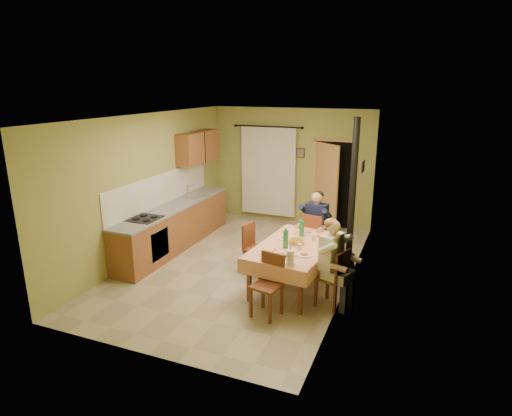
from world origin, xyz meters
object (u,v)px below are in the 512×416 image
at_px(chair_left, 256,259).
at_px(stove_flue, 351,217).
at_px(chair_near, 267,297).
at_px(man_right, 333,254).
at_px(dining_table, 295,266).
at_px(chair_right, 332,289).
at_px(chair_far, 314,248).
at_px(man_far, 316,219).

xyz_separation_m(chair_left, stove_flue, (1.53, 0.81, 0.74)).
height_order(chair_near, stove_flue, stove_flue).
xyz_separation_m(chair_near, man_right, (0.83, 0.62, 0.59)).
xyz_separation_m(chair_near, chair_left, (-0.70, 1.30, -0.00)).
xyz_separation_m(dining_table, man_right, (0.72, -0.44, 0.50)).
xyz_separation_m(chair_near, chair_right, (0.84, 0.62, 0.00)).
bearing_deg(chair_far, chair_left, -122.69).
bearing_deg(man_far, stove_flue, 4.44).
distance_m(chair_right, chair_left, 1.68).
bearing_deg(chair_right, chair_far, 42.88).
xyz_separation_m(chair_right, man_right, (-0.01, 0.00, 0.59)).
distance_m(chair_left, man_far, 1.37).
height_order(chair_far, stove_flue, stove_flue).
distance_m(chair_far, chair_near, 2.18).
bearing_deg(man_far, chair_far, -90.00).
bearing_deg(dining_table, chair_near, -90.07).
bearing_deg(man_far, chair_right, -55.06).
bearing_deg(man_far, chair_near, -82.60).
height_order(chair_far, chair_near, chair_far).
relative_size(dining_table, man_far, 1.44).
height_order(dining_table, chair_left, chair_left).
bearing_deg(chair_near, chair_right, -131.78).
distance_m(chair_left, man_right, 1.77).
bearing_deg(dining_table, chair_far, 92.74).
distance_m(dining_table, man_right, 0.98).
height_order(man_far, stove_flue, stove_flue).
height_order(dining_table, chair_right, chair_right).
relative_size(dining_table, man_right, 1.44).
relative_size(chair_right, stove_flue, 0.34).
xyz_separation_m(chair_near, man_far, (0.16, 2.19, 0.59)).
bearing_deg(man_right, stove_flue, 19.28).
xyz_separation_m(chair_right, chair_left, (-1.54, 0.68, -0.00)).
relative_size(chair_far, man_far, 0.73).
relative_size(dining_table, chair_right, 2.10).
distance_m(chair_left, stove_flue, 1.88).
distance_m(chair_right, stove_flue, 1.66).
distance_m(dining_table, chair_right, 0.86).
height_order(chair_far, man_far, man_far).
height_order(chair_right, chair_left, chair_right).
height_order(dining_table, man_far, man_far).
distance_m(chair_far, stove_flue, 0.99).
xyz_separation_m(chair_far, chair_near, (-0.16, -2.18, -0.00)).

